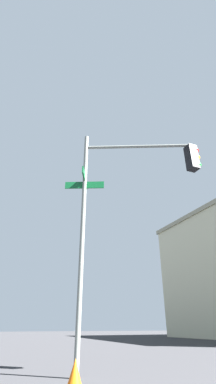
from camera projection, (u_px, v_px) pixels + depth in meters
The scene contains 2 objects.
traffic_signal_near at pixel (134, 188), 7.42m from camera, with size 1.90×3.59×6.23m.
traffic_cone at pixel (74, 382), 3.63m from camera, with size 0.36×0.36×0.57m, color orange.
Camera 1 is at (-0.72, -8.64, 0.98)m, focal length 24.88 mm.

